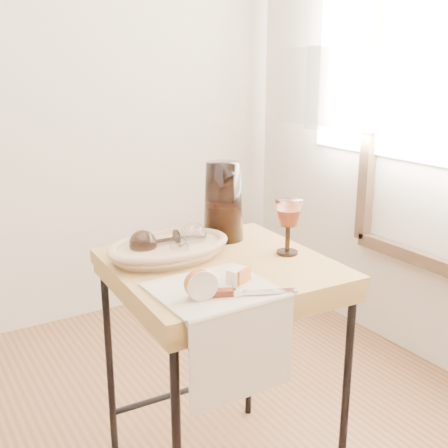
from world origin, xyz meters
TOP-DOWN VIEW (x-y plane):
  - side_table at (0.60, 0.34)m, footprint 0.63×0.63m
  - tea_towel at (0.48, 0.17)m, footprint 0.30×0.27m
  - bread_basket at (0.49, 0.45)m, footprint 0.35×0.25m
  - goblet_lying_a at (0.46, 0.47)m, footprint 0.14×0.09m
  - goblet_lying_b at (0.54, 0.43)m, footprint 0.16×0.15m
  - pitcher at (0.72, 0.53)m, footprint 0.25×0.30m
  - wine_goblet at (0.81, 0.30)m, footprint 0.10×0.10m
  - apple_half at (0.42, 0.14)m, footprint 0.09×0.06m
  - apple_wedge at (0.55, 0.18)m, footprint 0.06×0.05m
  - table_knife at (0.51, 0.10)m, footprint 0.24×0.13m

SIDE VIEW (x-z plane):
  - side_table at x=0.60m, z-range 0.00..0.76m
  - tea_towel at x=0.48m, z-range 0.76..0.77m
  - table_knife at x=0.51m, z-range 0.77..0.79m
  - bread_basket at x=0.49m, z-range 0.76..0.81m
  - apple_wedge at x=0.55m, z-range 0.77..0.80m
  - apple_half at x=0.42m, z-range 0.77..0.84m
  - goblet_lying_a at x=0.46m, z-range 0.77..0.85m
  - goblet_lying_b at x=0.54m, z-range 0.77..0.86m
  - wine_goblet at x=0.81m, z-range 0.76..0.93m
  - pitcher at x=0.72m, z-range 0.74..1.03m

